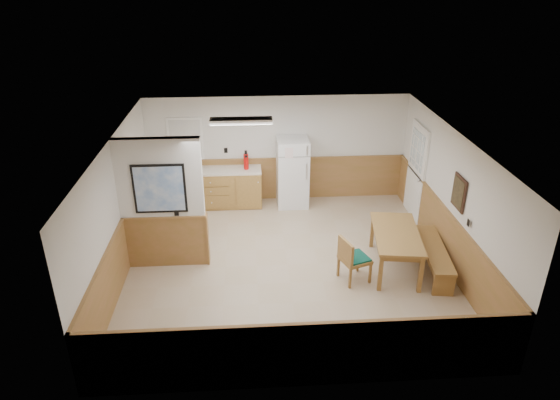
{
  "coord_description": "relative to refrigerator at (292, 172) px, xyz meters",
  "views": [
    {
      "loc": [
        -0.68,
        -7.97,
        5.18
      ],
      "look_at": [
        -0.12,
        0.4,
        1.17
      ],
      "focal_mm": 32.0,
      "sensor_mm": 36.0,
      "label": 1
    }
  ],
  "objects": [
    {
      "name": "dining_table",
      "position": [
        1.65,
        -2.85,
        -0.15
      ],
      "size": [
        1.02,
        1.7,
        0.75
      ],
      "rotation": [
        0.0,
        0.0,
        -0.14
      ],
      "color": "#A1753B",
      "rests_on": "ground"
    },
    {
      "name": "left_wall",
      "position": [
        -3.32,
        -2.63,
        0.45
      ],
      "size": [
        0.02,
        6.0,
        2.5
      ],
      "primitive_type": "cube",
      "color": "silver",
      "rests_on": "ground"
    },
    {
      "name": "wainscot_left",
      "position": [
        -3.3,
        -2.63,
        -0.3
      ],
      "size": [
        0.04,
        6.0,
        1.0
      ],
      "primitive_type": "cube",
      "color": "#9F693F",
      "rests_on": "ground"
    },
    {
      "name": "soap_bottle",
      "position": [
        -2.54,
        0.01,
        0.22
      ],
      "size": [
        0.09,
        0.09,
        0.24
      ],
      "primitive_type": "cylinder",
      "rotation": [
        0.0,
        0.0,
        -0.21
      ],
      "color": "#1A9035",
      "rests_on": "kitchen_counter"
    },
    {
      "name": "ground",
      "position": [
        -0.32,
        -2.63,
        -0.8
      ],
      "size": [
        6.0,
        6.0,
        0.0
      ],
      "primitive_type": "plane",
      "color": "tan",
      "rests_on": "ground"
    },
    {
      "name": "kitchen_window",
      "position": [
        -2.42,
        0.35,
        0.75
      ],
      "size": [
        0.8,
        0.04,
        1.0
      ],
      "color": "white",
      "rests_on": "back_wall"
    },
    {
      "name": "partition_wall",
      "position": [
        -2.57,
        -2.43,
        0.43
      ],
      "size": [
        1.5,
        0.2,
        2.5
      ],
      "color": "silver",
      "rests_on": "ground"
    },
    {
      "name": "wainscot_back",
      "position": [
        -0.32,
        0.35,
        -0.3
      ],
      "size": [
        6.0,
        0.04,
        1.0
      ],
      "primitive_type": "cube",
      "color": "#9F693F",
      "rests_on": "ground"
    },
    {
      "name": "fire_extinguisher",
      "position": [
        -1.06,
        0.05,
        0.29
      ],
      "size": [
        0.12,
        0.12,
        0.44
      ],
      "rotation": [
        0.0,
        0.0,
        -0.08
      ],
      "color": "red",
      "rests_on": "kitchen_counter"
    },
    {
      "name": "dining_bench",
      "position": [
        2.36,
        -2.94,
        -0.46
      ],
      "size": [
        0.6,
        1.79,
        0.45
      ],
      "rotation": [
        0.0,
        0.0,
        -0.12
      ],
      "color": "#A1753B",
      "rests_on": "ground"
    },
    {
      "name": "ceiling",
      "position": [
        -0.32,
        -2.63,
        1.7
      ],
      "size": [
        6.0,
        6.0,
        0.02
      ],
      "primitive_type": "cube",
      "color": "white",
      "rests_on": "back_wall"
    },
    {
      "name": "dining_chair",
      "position": [
        0.75,
        -3.21,
        -0.31
      ],
      "size": [
        0.77,
        0.64,
        0.85
      ],
      "rotation": [
        0.0,
        0.0,
        0.35
      ],
      "color": "#A1753B",
      "rests_on": "ground"
    },
    {
      "name": "wainscot_right",
      "position": [
        2.66,
        -2.63,
        -0.3
      ],
      "size": [
        0.04,
        6.0,
        1.0
      ],
      "primitive_type": "cube",
      "color": "#9F693F",
      "rests_on": "ground"
    },
    {
      "name": "wall_painting",
      "position": [
        2.65,
        -2.93,
        0.75
      ],
      "size": [
        0.04,
        0.5,
        0.6
      ],
      "color": "#361F15",
      "rests_on": "right_wall"
    },
    {
      "name": "fluorescent_fixture",
      "position": [
        -1.12,
        -1.33,
        1.64
      ],
      "size": [
        1.2,
        0.3,
        0.09
      ],
      "color": "white",
      "rests_on": "ceiling"
    },
    {
      "name": "right_wall",
      "position": [
        2.68,
        -2.63,
        0.45
      ],
      "size": [
        0.02,
        6.0,
        2.5
      ],
      "primitive_type": "cube",
      "color": "silver",
      "rests_on": "ground"
    },
    {
      "name": "back_wall",
      "position": [
        -0.32,
        0.37,
        0.45
      ],
      "size": [
        6.0,
        0.02,
        2.5
      ],
      "primitive_type": "cube",
      "color": "silver",
      "rests_on": "ground"
    },
    {
      "name": "refrigerator",
      "position": [
        0.0,
        0.0,
        0.0
      ],
      "size": [
        0.72,
        0.73,
        1.61
      ],
      "rotation": [
        0.0,
        0.0,
        0.02
      ],
      "color": "white",
      "rests_on": "ground"
    },
    {
      "name": "kitchen_counter",
      "position": [
        -1.53,
        0.05,
        -0.34
      ],
      "size": [
        2.2,
        0.61,
        1.0
      ],
      "color": "#AF813E",
      "rests_on": "ground"
    },
    {
      "name": "exterior_door",
      "position": [
        2.64,
        -0.73,
        0.25
      ],
      "size": [
        0.07,
        1.02,
        2.15
      ],
      "color": "white",
      "rests_on": "ground"
    }
  ]
}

